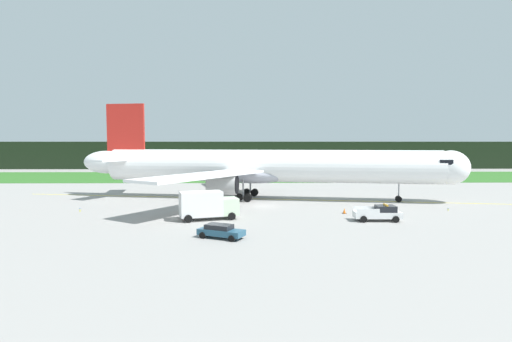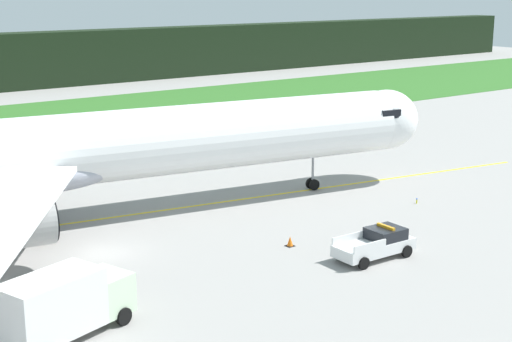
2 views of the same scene
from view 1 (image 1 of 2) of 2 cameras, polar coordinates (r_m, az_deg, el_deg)
ground at (r=57.86m, az=0.76°, el=-4.91°), size 320.00×320.00×0.00m
grass_verge at (r=105.35m, az=0.00°, el=-0.78°), size 320.00×31.74×0.04m
distant_tree_line at (r=136.59m, az=-0.21°, el=2.22°), size 288.00×5.34×8.93m
taxiway_centerline_main at (r=64.88m, az=1.86°, el=-3.91°), size 81.28×14.03×0.01m
airliner at (r=64.46m, az=1.17°, el=0.60°), size 60.68×44.56×15.22m
ops_pickup_truck at (r=49.31m, az=16.70°, el=-5.61°), size 5.36×2.44×1.94m
catering_truck at (r=48.21m, az=-6.79°, el=-4.65°), size 7.11×4.30×3.47m
staff_car at (r=39.22m, az=-4.93°, el=-8.26°), size 4.70×3.41×1.30m
apron_cone at (r=53.27m, az=12.16°, el=-5.44°), size 0.52×0.52×0.65m
taxiway_edge_light_east at (r=59.67m, az=25.10°, el=-4.81°), size 0.12×0.12×0.41m
taxiway_edge_light_west at (r=57.97m, az=-23.23°, el=-4.96°), size 0.12×0.12×0.49m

